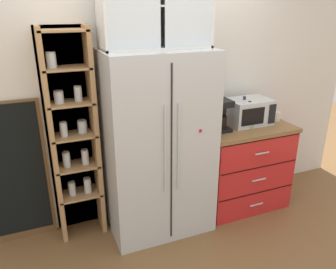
{
  "coord_description": "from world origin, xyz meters",
  "views": [
    {
      "loc": [
        -1.0,
        -2.62,
        2.07
      ],
      "look_at": [
        0.1,
        0.04,
        0.95
      ],
      "focal_mm": 35.71,
      "sensor_mm": 36.0,
      "label": 1
    }
  ],
  "objects": [
    {
      "name": "counter_cabinet",
      "position": [
        0.97,
        0.06,
        0.46
      ],
      "size": [
        0.94,
        0.62,
        0.91
      ],
      "color": "red",
      "rests_on": "ground"
    },
    {
      "name": "refrigerator",
      "position": [
        0.0,
        0.04,
        0.86
      ],
      "size": [
        0.95,
        0.65,
        1.73
      ],
      "color": "silver",
      "rests_on": "ground"
    },
    {
      "name": "bottle_amber",
      "position": [
        0.97,
        0.02,
        1.03
      ],
      "size": [
        0.07,
        0.07,
        0.27
      ],
      "color": "brown",
      "rests_on": "counter_cabinet"
    },
    {
      "name": "ground_plane",
      "position": [
        0.0,
        0.0,
        0.0
      ],
      "size": [
        10.66,
        10.66,
        0.0
      ],
      "primitive_type": "plane",
      "color": "brown"
    },
    {
      "name": "mug_cream",
      "position": [
        1.37,
        0.06,
        0.96
      ],
      "size": [
        0.11,
        0.07,
        0.09
      ],
      "color": "silver",
      "rests_on": "counter_cabinet"
    },
    {
      "name": "mug_sage",
      "position": [
        0.97,
        -0.01,
        0.96
      ],
      "size": [
        0.12,
        0.09,
        0.09
      ],
      "color": "#8CA37F",
      "rests_on": "counter_cabinet"
    },
    {
      "name": "bottle_cobalt",
      "position": [
        0.97,
        0.12,
        1.04
      ],
      "size": [
        0.07,
        0.07,
        0.29
      ],
      "color": "navy",
      "rests_on": "counter_cabinet"
    },
    {
      "name": "upper_cabinet",
      "position": [
        0.0,
        0.08,
        2.06
      ],
      "size": [
        0.91,
        0.32,
        0.66
      ],
      "color": "silver",
      "rests_on": "refrigerator"
    },
    {
      "name": "microwave",
      "position": [
        1.03,
        0.11,
        1.04
      ],
      "size": [
        0.44,
        0.33,
        0.26
      ],
      "color": "silver",
      "rests_on": "counter_cabinet"
    },
    {
      "name": "wall_back_cream",
      "position": [
        0.0,
        0.4,
        1.27
      ],
      "size": [
        4.97,
        0.1,
        2.55
      ],
      "primitive_type": "cube",
      "color": "silver",
      "rests_on": "ground"
    },
    {
      "name": "chalkboard_menu",
      "position": [
        -1.26,
        0.33,
        0.67
      ],
      "size": [
        0.6,
        0.04,
        1.34
      ],
      "color": "brown",
      "rests_on": "ground"
    },
    {
      "name": "coffee_maker",
      "position": [
        0.66,
        0.07,
        1.07
      ],
      "size": [
        0.17,
        0.2,
        0.31
      ],
      "color": "black",
      "rests_on": "counter_cabinet"
    },
    {
      "name": "pantry_shelf_column",
      "position": [
        -0.72,
        0.28,
        0.99
      ],
      "size": [
        0.45,
        0.29,
        1.92
      ],
      "color": "brown",
      "rests_on": "ground"
    }
  ]
}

